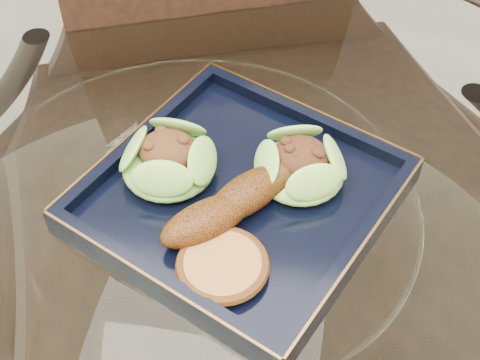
# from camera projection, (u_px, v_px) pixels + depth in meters

# --- Properties ---
(dining_table) EXTENTS (1.13, 1.13, 0.77)m
(dining_table) POSITION_uv_depth(u_px,v_px,m) (199.00, 322.00, 0.78)
(dining_table) COLOR white
(dining_table) RESTS_ON ground
(dining_chair) EXTENTS (0.55, 0.55, 0.97)m
(dining_chair) POSITION_uv_depth(u_px,v_px,m) (232.00, 176.00, 1.00)
(dining_chair) COLOR #311C10
(dining_chair) RESTS_ON ground
(navy_plate) EXTENTS (0.35, 0.35, 0.02)m
(navy_plate) POSITION_uv_depth(u_px,v_px,m) (240.00, 200.00, 0.67)
(navy_plate) COLOR black
(navy_plate) RESTS_ON dining_table
(lettuce_wrap_left) EXTENTS (0.12, 0.12, 0.03)m
(lettuce_wrap_left) POSITION_uv_depth(u_px,v_px,m) (168.00, 162.00, 0.67)
(lettuce_wrap_left) COLOR #56962B
(lettuce_wrap_left) RESTS_ON navy_plate
(lettuce_wrap_right) EXTENTS (0.09, 0.09, 0.03)m
(lettuce_wrap_right) POSITION_uv_depth(u_px,v_px,m) (300.00, 167.00, 0.67)
(lettuce_wrap_right) COLOR #54972B
(lettuce_wrap_right) RESTS_ON navy_plate
(roasted_plantain) EXTENTS (0.15, 0.17, 0.04)m
(roasted_plantain) POSITION_uv_depth(u_px,v_px,m) (248.00, 193.00, 0.64)
(roasted_plantain) COLOR #5F2D0A
(roasted_plantain) RESTS_ON navy_plate
(crumb_patty) EXTENTS (0.08, 0.08, 0.01)m
(crumb_patty) POSITION_uv_depth(u_px,v_px,m) (223.00, 266.00, 0.60)
(crumb_patty) COLOR #A26636
(crumb_patty) RESTS_ON navy_plate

